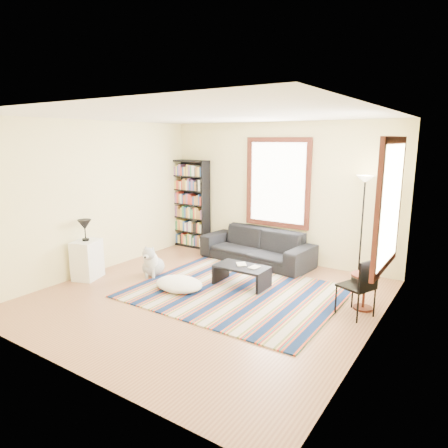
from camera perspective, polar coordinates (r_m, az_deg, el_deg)
The scene contains 21 objects.
floor at distance 6.49m, azimuth -2.48°, elevation -10.76°, with size 5.00×5.00×0.10m, color #A16E49.
ceiling at distance 5.99m, azimuth -2.74°, elevation 15.72°, with size 5.00×5.00×0.10m, color white.
wall_back at distance 8.25m, azimuth 7.89°, elevation 4.52°, with size 5.00×0.10×2.80m, color #FAEEA8.
wall_front at distance 4.33m, azimuth -22.86°, elevation -3.15°, with size 5.00×0.10×2.80m, color #FAEEA8.
wall_left at distance 7.83m, azimuth -17.91°, elevation 3.65°, with size 0.10×5.00×2.80m, color #FAEEA8.
wall_right at distance 5.05m, azimuth 21.55°, elevation -0.99°, with size 0.10×5.00×2.80m, color #FAEEA8.
window_back at distance 8.16m, azimuth 7.68°, elevation 5.86°, with size 1.20×0.06×1.60m, color white.
window_right at distance 5.80m, azimuth 22.61°, elevation 2.54°, with size 0.06×1.20×1.60m, color white.
rug at distance 6.63m, azimuth 1.63°, elevation -9.67°, with size 3.24×2.60×0.02m, color #0C1D40.
sofa at distance 8.13m, azimuth 4.67°, elevation -3.17°, with size 2.31×0.90×0.67m, color black.
bookshelf at distance 9.23m, azimuth -4.77°, elevation 2.87°, with size 0.90×0.30×2.00m, color black.
coffee_table at distance 6.85m, azimuth 2.54°, elevation -7.44°, with size 0.90×0.50×0.36m, color black.
book_a at distance 6.84m, azimuth 1.83°, elevation -5.79°, with size 0.21×0.16×0.02m, color beige.
book_b at distance 6.76m, azimuth 3.87°, elevation -6.05°, with size 0.14×0.20×0.01m, color beige.
floor_cushion at distance 6.74m, azimuth -6.43°, elevation -8.50°, with size 0.85×0.64×0.21m, color white.
floor_lamp at distance 7.36m, azimuth 19.07°, elevation -0.66°, with size 0.30×0.30×1.86m, color black, non-canonical shape.
side_table at distance 6.28m, azimuth 19.37°, elevation -9.11°, with size 0.40×0.40×0.54m, color #4B1B12.
folding_chair at distance 5.98m, azimuth 18.34°, elevation -8.47°, with size 0.42×0.40×0.86m, color black.
white_cabinet at distance 7.58m, azimuth -18.96°, elevation -4.83°, with size 0.38×0.50×0.70m, color white.
table_lamp at distance 7.44m, azimuth -19.24°, elevation -0.84°, with size 0.24×0.24×0.38m, color black, non-canonical shape.
dog at distance 7.43m, azimuth -10.09°, elevation -5.17°, with size 0.41×0.58×0.58m, color silver, non-canonical shape.
Camera 1 is at (3.52, -4.84, 2.46)m, focal length 32.00 mm.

